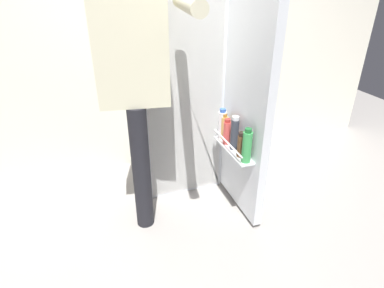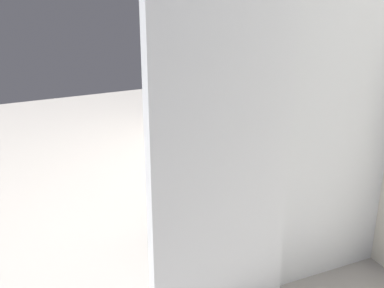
% 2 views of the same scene
% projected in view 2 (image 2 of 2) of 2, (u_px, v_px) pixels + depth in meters
% --- Properties ---
extents(ground_plane, '(6.80, 6.80, 0.00)m').
position_uv_depth(ground_plane, '(194.00, 266.00, 2.39)').
color(ground_plane, gray).
extents(refrigerator, '(0.67, 1.17, 1.72)m').
position_uv_depth(refrigerator, '(293.00, 85.00, 2.25)').
color(refrigerator, silver).
rests_on(refrigerator, ground_plane).
extents(person, '(0.57, 0.79, 1.78)m').
position_uv_depth(person, '(172.00, 31.00, 2.35)').
color(person, black).
rests_on(person, ground_plane).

